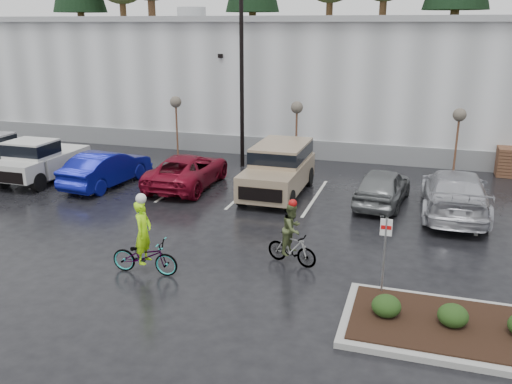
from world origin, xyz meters
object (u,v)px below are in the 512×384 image
(suv_tan, at_px, (278,170))
(car_far_silver, at_px, (455,192))
(lamppost, at_px, (242,49))
(car_grey, at_px, (383,186))
(cyclist_olive, at_px, (292,240))
(cyclist_hivis, at_px, (144,249))
(sapling_east, at_px, (459,119))
(car_red, at_px, (188,170))
(sapling_mid, at_px, (297,111))
(pallet_stack_a, at_px, (510,162))
(pickup_white, at_px, (46,158))
(sapling_west, at_px, (176,105))
(fire_lane_sign, at_px, (385,247))
(pickup_silver, at_px, (4,150))
(car_blue, at_px, (107,168))

(suv_tan, xyz_separation_m, car_far_silver, (6.91, -0.36, -0.20))
(lamppost, xyz_separation_m, car_grey, (7.16, -4.01, -4.96))
(cyclist_olive, bearing_deg, cyclist_hivis, 131.43)
(sapling_east, xyz_separation_m, car_red, (-11.15, -5.03, -2.01))
(cyclist_hivis, bearing_deg, sapling_mid, -8.45)
(pallet_stack_a, relative_size, pickup_white, 0.26)
(lamppost, bearing_deg, cyclist_hivis, -84.28)
(sapling_west, relative_size, fire_lane_sign, 1.45)
(cyclist_olive, bearing_deg, sapling_west, 54.12)
(cyclist_hivis, bearing_deg, pallet_stack_a, -41.19)
(lamppost, xyz_separation_m, pallet_stack_a, (12.50, 2.00, -5.01))
(pallet_stack_a, bearing_deg, car_red, -156.18)
(car_red, xyz_separation_m, car_far_silver, (10.96, -0.35, 0.12))
(sapling_mid, distance_m, pickup_silver, 14.30)
(lamppost, distance_m, cyclist_olive, 12.66)
(sapling_east, bearing_deg, pallet_stack_a, 21.80)
(pickup_white, bearing_deg, cyclist_olive, -23.82)
(car_far_silver, relative_size, cyclist_hivis, 2.40)
(fire_lane_sign, relative_size, cyclist_hivis, 0.92)
(car_grey, height_order, car_far_silver, car_far_silver)
(sapling_west, relative_size, car_red, 0.62)
(sapling_east, bearing_deg, lamppost, -174.29)
(sapling_mid, height_order, pickup_silver, sapling_mid)
(cyclist_olive, bearing_deg, pickup_white, 82.00)
(sapling_west, xyz_separation_m, car_grey, (11.16, -5.01, -2.00))
(pallet_stack_a, distance_m, fire_lane_sign, 14.60)
(car_far_silver, bearing_deg, sapling_mid, -37.16)
(car_blue, xyz_separation_m, car_far_silver, (14.43, 0.55, 0.06))
(fire_lane_sign, xyz_separation_m, suv_tan, (-4.90, 7.79, -0.38))
(sapling_mid, height_order, car_grey, sapling_mid)
(sapling_mid, distance_m, pickup_white, 11.97)
(lamppost, distance_m, car_blue, 8.35)
(sapling_west, xyz_separation_m, pallet_stack_a, (16.50, 1.00, -2.05))
(lamppost, xyz_separation_m, sapling_east, (10.00, 1.00, -2.96))
(pickup_white, bearing_deg, car_red, 6.62)
(sapling_west, height_order, car_red, sapling_west)
(lamppost, relative_size, car_far_silver, 1.61)
(lamppost, xyz_separation_m, cyclist_hivis, (1.24, -12.34, -4.95))
(pickup_silver, distance_m, pickup_white, 2.98)
(lamppost, xyz_separation_m, car_red, (-1.15, -4.03, -4.97))
(pallet_stack_a, bearing_deg, lamppost, -170.91)
(sapling_mid, bearing_deg, cyclist_hivis, -95.41)
(sapling_west, xyz_separation_m, suv_tan, (6.90, -5.01, -1.70))
(pallet_stack_a, height_order, cyclist_olive, cyclist_olive)
(lamppost, height_order, cyclist_hivis, lamppost)
(pallet_stack_a, bearing_deg, fire_lane_sign, -108.81)
(fire_lane_sign, relative_size, car_far_silver, 0.38)
(fire_lane_sign, height_order, pickup_silver, fire_lane_sign)
(lamppost, relative_size, sapling_east, 2.88)
(sapling_mid, distance_m, cyclist_hivis, 13.55)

